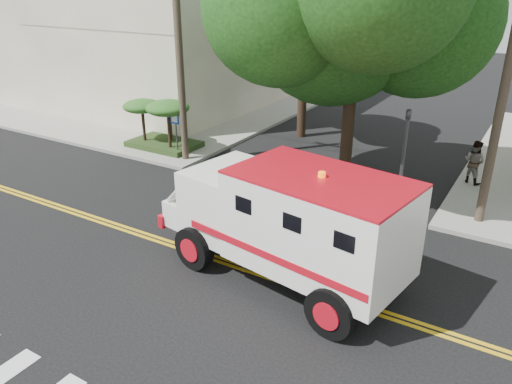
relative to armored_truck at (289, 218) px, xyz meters
The scene contains 11 objects.
ground 3.06m from the armored_truck, behind, with size 100.00×100.00×0.00m, color black.
sidewalk_nw 20.87m from the armored_truck, 140.21° to the left, with size 17.00×17.00×0.15m, color gray.
building_left 23.54m from the armored_truck, 140.52° to the left, with size 16.00×14.00×10.00m, color #BCB19A.
utility_pole_left 10.32m from the armored_truck, 144.28° to the left, with size 0.28×0.28×9.00m, color #382D23.
utility_pole_right 7.62m from the armored_truck, 57.61° to the left, with size 0.28×0.28×9.00m, color #382D23.
tree_left 13.30m from the armored_truck, 114.00° to the left, with size 4.48×4.20×7.70m.
traffic_signal 5.59m from the armored_truck, 76.35° to the left, with size 0.15×0.18×3.60m.
accessibility_sign 10.56m from the armored_truck, 145.42° to the left, with size 0.45×0.10×2.02m.
palm_planter 11.83m from the armored_truck, 147.02° to the left, with size 3.52×2.63×2.36m.
armored_truck is the anchor object (origin of this frame).
pedestrian_b 9.82m from the armored_truck, 72.06° to the left, with size 0.81×0.63×1.67m, color gray.
Camera 1 is at (7.62, -9.93, 7.39)m, focal length 35.00 mm.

